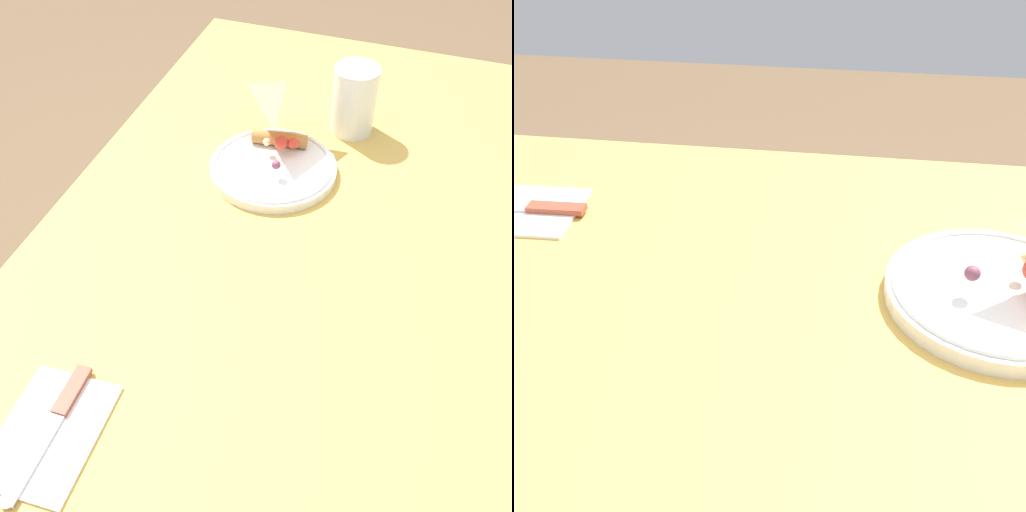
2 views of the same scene
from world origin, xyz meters
TOP-DOWN VIEW (x-y plane):
  - ground_plane at (0.00, 0.00)m, footprint 6.00×6.00m
  - dining_table at (0.00, 0.00)m, footprint 1.24×0.77m
  - plate_pizza at (-0.12, -0.08)m, footprint 0.21×0.21m
  - milk_glass at (-0.29, 0.02)m, footprint 0.08×0.08m
  - napkin_folded at (0.42, -0.17)m, footprint 0.16×0.12m
  - butter_knife at (0.41, -0.18)m, footprint 0.19×0.02m

SIDE VIEW (x-z plane):
  - ground_plane at x=0.00m, z-range 0.00..0.00m
  - dining_table at x=0.00m, z-range 0.27..1.02m
  - napkin_folded at x=0.42m, z-range 0.75..0.75m
  - butter_knife at x=0.41m, z-range 0.75..0.76m
  - plate_pizza at x=-0.12m, z-range 0.73..0.79m
  - milk_glass at x=-0.29m, z-range 0.74..0.86m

